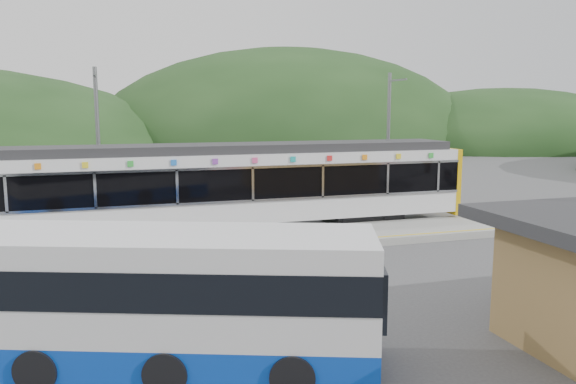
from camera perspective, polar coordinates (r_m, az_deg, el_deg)
name	(u,v)px	position (r m, az deg, el deg)	size (l,w,h in m)	color
ground	(316,265)	(19.08, 2.90, -7.44)	(120.00, 120.00, 0.00)	#4C4C4F
hills	(404,224)	(26.29, 11.66, -3.17)	(146.00, 149.00, 26.00)	#1E3D19
platform	(288,239)	(22.07, -0.05, -4.83)	(26.00, 3.20, 0.30)	#9E9E99
yellow_line	(298,243)	(20.83, 1.01, -5.20)	(26.00, 0.10, 0.01)	yellow
train	(233,184)	(23.91, -5.56, 0.84)	(20.44, 3.01, 3.74)	black
catenary_mast_west	(98,145)	(25.84, -18.70, 4.53)	(0.18, 1.80, 7.00)	slate
catenary_mast_east	(388,140)	(29.07, 10.17, 5.24)	(0.18, 1.80, 7.00)	slate
bus	(119,303)	(12.02, -16.75, -10.75)	(10.46, 5.76, 2.80)	#0C40BE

